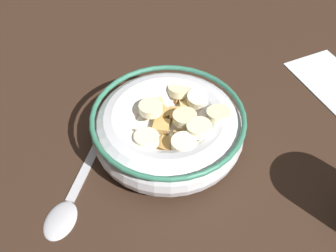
{
  "coord_description": "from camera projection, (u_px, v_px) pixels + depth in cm",
  "views": [
    {
      "loc": [
        27.63,
        -12.53,
        36.63
      ],
      "look_at": [
        0.0,
        0.0,
        3.0
      ],
      "focal_mm": 42.78,
      "sensor_mm": 36.0,
      "label": 1
    }
  ],
  "objects": [
    {
      "name": "ground_plane",
      "position": [
        168.0,
        148.0,
        0.48
      ],
      "size": [
        100.83,
        100.83,
        2.0
      ],
      "primitive_type": "cube",
      "color": "#332116"
    },
    {
      "name": "cereal_bowl",
      "position": [
        168.0,
        128.0,
        0.46
      ],
      "size": [
        17.37,
        17.37,
        5.35
      ],
      "color": "silver",
      "rests_on": "ground_plane"
    },
    {
      "name": "folded_napkin",
      "position": [
        336.0,
        84.0,
        0.54
      ],
      "size": [
        13.0,
        7.81,
        0.3
      ],
      "primitive_type": "cube",
      "rotation": [
        0.0,
        0.0,
        0.0
      ],
      "color": "silver",
      "rests_on": "ground_plane"
    },
    {
      "name": "spoon",
      "position": [
        70.0,
        199.0,
        0.42
      ],
      "size": [
        14.67,
        12.49,
        0.8
      ],
      "color": "#B7B7BC",
      "rests_on": "ground_plane"
    }
  ]
}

